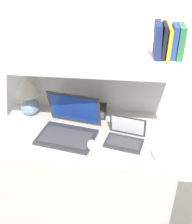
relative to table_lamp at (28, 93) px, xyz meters
name	(u,v)px	position (x,y,z in m)	size (l,w,h in m)	color
wall_back	(90,56)	(0.46, 0.18, 0.25)	(6.00, 0.05, 2.40)	white
desk	(85,173)	(0.46, -0.22, -0.57)	(1.25, 0.67, 0.77)	silver
back_riser	(90,119)	(0.46, 0.14, -0.30)	(1.25, 0.04, 1.31)	white
shelf	(84,56)	(0.46, -0.14, 0.37)	(1.25, 0.60, 0.03)	silver
table_lamp	(28,93)	(0.00, 0.00, 0.00)	(0.18, 0.18, 0.33)	#7593B2
laptop_large	(69,127)	(0.35, -0.23, -0.13)	(0.44, 0.40, 0.27)	#333338
laptop_small	(125,137)	(0.75, -0.27, -0.15)	(0.28, 0.24, 0.17)	#333338
computer_mouse	(92,145)	(0.53, -0.36, -0.17)	(0.08, 0.12, 0.04)	white
second_mouse	(157,155)	(0.96, -0.42, -0.17)	(0.10, 0.12, 0.04)	white
router_box	(98,111)	(0.53, 0.01, -0.13)	(0.13, 0.09, 0.11)	black
book_green	(180,42)	(1.03, -0.14, 0.48)	(0.03, 0.15, 0.19)	#2D7042
book_blue	(174,41)	(1.00, -0.14, 0.48)	(0.03, 0.13, 0.19)	#284293
book_yellow	(168,42)	(0.97, -0.14, 0.48)	(0.02, 0.18, 0.18)	gold
book_black	(164,41)	(0.94, -0.14, 0.49)	(0.02, 0.15, 0.20)	black
book_navy	(158,40)	(0.90, -0.14, 0.49)	(0.05, 0.17, 0.21)	navy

